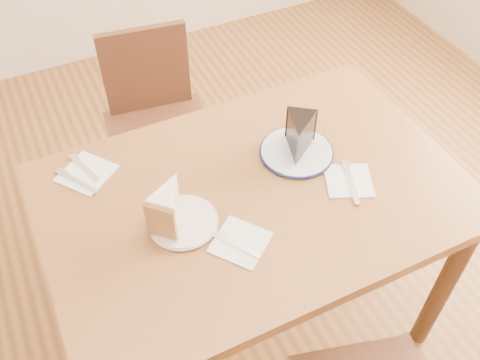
% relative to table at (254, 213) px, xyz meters
% --- Properties ---
extents(ground, '(4.00, 4.00, 0.00)m').
position_rel_table_xyz_m(ground, '(0.00, 0.00, -0.65)').
color(ground, '#4E2D14').
rests_on(ground, ground).
extents(table, '(1.20, 0.80, 0.75)m').
position_rel_table_xyz_m(table, '(0.00, 0.00, 0.00)').
color(table, '#512F16').
rests_on(table, ground).
extents(chair_far, '(0.45, 0.45, 0.82)m').
position_rel_table_xyz_m(chair_far, '(-0.07, 0.72, -0.19)').
color(chair_far, black).
rests_on(chair_far, ground).
extents(plate_cream, '(0.18, 0.18, 0.01)m').
position_rel_table_xyz_m(plate_cream, '(-0.23, -0.02, 0.10)').
color(plate_cream, silver).
rests_on(plate_cream, table).
extents(plate_navy, '(0.22, 0.22, 0.01)m').
position_rel_table_xyz_m(plate_navy, '(0.18, 0.08, 0.10)').
color(plate_navy, white).
rests_on(plate_navy, table).
extents(carrot_cake, '(0.13, 0.13, 0.11)m').
position_rel_table_xyz_m(carrot_cake, '(-0.25, -0.00, 0.17)').
color(carrot_cake, beige).
rests_on(carrot_cake, plate_cream).
extents(chocolate_cake, '(0.14, 0.15, 0.11)m').
position_rel_table_xyz_m(chocolate_cake, '(0.18, 0.08, 0.16)').
color(chocolate_cake, black).
rests_on(chocolate_cake, plate_navy).
extents(napkin_cream, '(0.19, 0.19, 0.00)m').
position_rel_table_xyz_m(napkin_cream, '(-0.12, -0.15, 0.10)').
color(napkin_cream, white).
rests_on(napkin_cream, table).
extents(napkin_navy, '(0.17, 0.17, 0.00)m').
position_rel_table_xyz_m(napkin_navy, '(0.26, -0.08, 0.10)').
color(napkin_navy, white).
rests_on(napkin_navy, table).
extents(napkin_spare, '(0.19, 0.19, 0.00)m').
position_rel_table_xyz_m(napkin_spare, '(-0.42, 0.28, 0.10)').
color(napkin_spare, white).
rests_on(napkin_spare, table).
extents(fork_cream, '(0.09, 0.13, 0.00)m').
position_rel_table_xyz_m(fork_cream, '(-0.13, -0.15, 0.10)').
color(fork_cream, silver).
rests_on(fork_cream, napkin_cream).
extents(knife_navy, '(0.08, 0.16, 0.00)m').
position_rel_table_xyz_m(knife_navy, '(0.26, -0.10, 0.10)').
color(knife_navy, silver).
rests_on(knife_navy, napkin_navy).
extents(fork_spare, '(0.06, 0.14, 0.00)m').
position_rel_table_xyz_m(fork_spare, '(-0.41, 0.30, 0.10)').
color(fork_spare, white).
rests_on(fork_spare, napkin_spare).
extents(knife_spare, '(0.09, 0.14, 0.00)m').
position_rel_table_xyz_m(knife_spare, '(-0.45, 0.25, 0.10)').
color(knife_spare, silver).
rests_on(knife_spare, napkin_spare).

